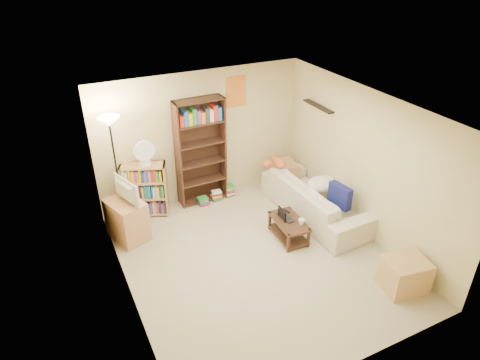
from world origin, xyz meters
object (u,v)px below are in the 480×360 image
at_px(sofa, 315,199).
at_px(television, 123,192).
at_px(mug, 301,222).
at_px(floor_lamp, 112,142).
at_px(tabby_cat, 276,162).
at_px(side_table, 282,176).
at_px(laptop, 288,217).
at_px(end_cabinet, 404,274).
at_px(short_bookshelf, 145,190).
at_px(coffee_table, 289,227).
at_px(tv_stand, 127,220).
at_px(tall_bookshelf, 201,150).
at_px(desk_fan, 144,153).

bearing_deg(sofa, television, 73.89).
distance_m(mug, television, 2.97).
bearing_deg(television, floor_lamp, -20.40).
distance_m(tabby_cat, side_table, 0.60).
relative_size(laptop, floor_lamp, 0.18).
bearing_deg(end_cabinet, mug, 114.77).
distance_m(television, end_cabinet, 4.50).
relative_size(tabby_cat, short_bookshelf, 0.52).
height_order(coffee_table, laptop, laptop).
xyz_separation_m(mug, television, (-2.57, 1.40, 0.51)).
bearing_deg(end_cabinet, tabby_cat, 97.15).
bearing_deg(short_bookshelf, sofa, -5.56).
relative_size(coffee_table, television, 1.21).
distance_m(tv_stand, floor_lamp, 1.34).
bearing_deg(coffee_table, mug, -52.22).
bearing_deg(tabby_cat, tall_bookshelf, 158.10).
distance_m(tabby_cat, floor_lamp, 3.05).
bearing_deg(short_bookshelf, tall_bookshelf, 21.53).
bearing_deg(tall_bookshelf, end_cabinet, -65.35).
bearing_deg(tabby_cat, end_cabinet, -82.85).
relative_size(tv_stand, tall_bookshelf, 0.35).
relative_size(coffee_table, tv_stand, 1.14).
relative_size(tall_bookshelf, floor_lamp, 0.99).
xyz_separation_m(desk_fan, floor_lamp, (-0.53, -0.18, 0.39)).
bearing_deg(tall_bookshelf, television, -160.45).
relative_size(tv_stand, television, 1.06).
bearing_deg(floor_lamp, desk_fan, 18.59).
xyz_separation_m(mug, tall_bookshelf, (-0.97, 1.99, 0.68)).
bearing_deg(laptop, tabby_cat, -28.72).
bearing_deg(floor_lamp, short_bookshelf, 25.45).
bearing_deg(tall_bookshelf, sofa, -41.35).
distance_m(laptop, television, 2.77).
height_order(short_bookshelf, end_cabinet, short_bookshelf).
bearing_deg(mug, floor_lamp, 145.43).
relative_size(desk_fan, floor_lamp, 0.22).
xyz_separation_m(laptop, short_bookshelf, (-1.99, 1.70, 0.15)).
relative_size(television, side_table, 1.16).
height_order(coffee_table, floor_lamp, floor_lamp).
relative_size(tall_bookshelf, desk_fan, 4.44).
bearing_deg(tabby_cat, mug, -103.58).
bearing_deg(tv_stand, mug, -47.27).
height_order(laptop, side_table, side_table).
relative_size(television, floor_lamp, 0.33).
relative_size(tall_bookshelf, side_table, 3.50).
xyz_separation_m(tv_stand, tall_bookshelf, (1.60, 0.59, 0.72)).
relative_size(sofa, short_bookshelf, 2.29).
distance_m(mug, tall_bookshelf, 2.31).
height_order(short_bookshelf, desk_fan, desk_fan).
bearing_deg(tall_bookshelf, side_table, -11.89).
xyz_separation_m(tv_stand, short_bookshelf, (0.49, 0.59, 0.15)).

